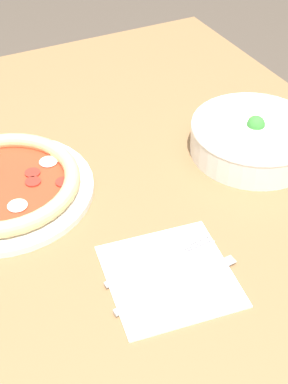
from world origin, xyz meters
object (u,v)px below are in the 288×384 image
Objects in this scene: fork at (160,262)px; knife at (172,287)px; pizza at (2,185)px; bowl at (254,136)px.

knife is at bearing -101.02° from fork.
pizza is at bearing 118.53° from fork.
fork is (0.25, 0.16, -0.01)m from pizza.
knife is (0.30, 0.15, -0.01)m from pizza.
pizza is at bearing 113.34° from knife.
fork is at bearing -58.82° from bowl.
bowl is 1.28× the size of fork.
pizza is at bearing -101.22° from bowl.
knife is (0.05, -0.01, -0.00)m from fork.
knife is (0.22, -0.28, -0.03)m from bowl.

